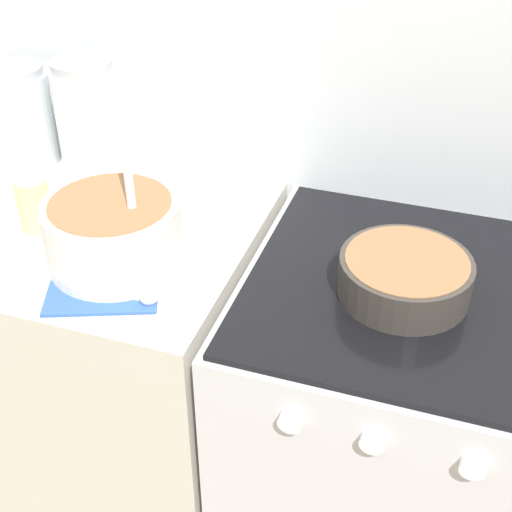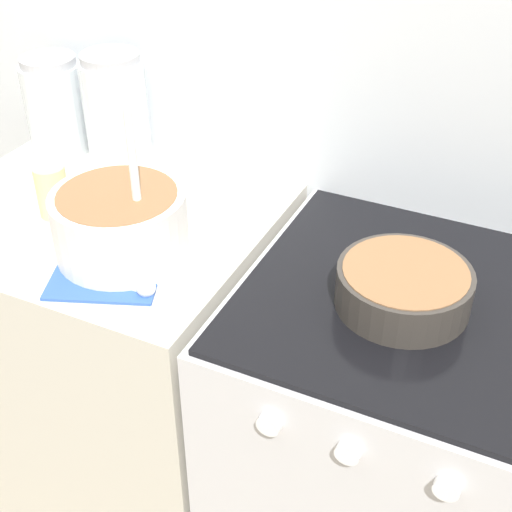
{
  "view_description": "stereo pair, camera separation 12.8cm",
  "coord_description": "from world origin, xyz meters",
  "px_view_note": "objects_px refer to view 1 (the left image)",
  "views": [
    {
      "loc": [
        0.38,
        -0.76,
        1.67
      ],
      "look_at": [
        0.05,
        0.23,
        0.94
      ],
      "focal_mm": 50.0,
      "sensor_mm": 36.0,
      "label": 1
    },
    {
      "loc": [
        0.5,
        -0.71,
        1.67
      ],
      "look_at": [
        0.05,
        0.23,
        0.94
      ],
      "focal_mm": 50.0,
      "sensor_mm": 36.0,
      "label": 2
    }
  ],
  "objects_px": {
    "mixing_bowl": "(113,230)",
    "baking_pan": "(405,276)",
    "stove": "(418,456)",
    "tin_can": "(34,204)",
    "storage_jar_middle": "(90,126)",
    "storage_jar_left": "(24,122)"
  },
  "relations": [
    {
      "from": "mixing_bowl",
      "to": "baking_pan",
      "type": "height_order",
      "value": "mixing_bowl"
    },
    {
      "from": "mixing_bowl",
      "to": "tin_can",
      "type": "height_order",
      "value": "mixing_bowl"
    },
    {
      "from": "stove",
      "to": "storage_jar_middle",
      "type": "distance_m",
      "value": 1.02
    },
    {
      "from": "mixing_bowl",
      "to": "stove",
      "type": "bearing_deg",
      "value": 9.83
    },
    {
      "from": "stove",
      "to": "storage_jar_middle",
      "type": "xyz_separation_m",
      "value": [
        -0.83,
        0.21,
        0.56
      ]
    },
    {
      "from": "stove",
      "to": "mixing_bowl",
      "type": "bearing_deg",
      "value": -170.17
    },
    {
      "from": "mixing_bowl",
      "to": "tin_can",
      "type": "distance_m",
      "value": 0.22
    },
    {
      "from": "mixing_bowl",
      "to": "baking_pan",
      "type": "relative_size",
      "value": 1.33
    },
    {
      "from": "storage_jar_middle",
      "to": "tin_can",
      "type": "bearing_deg",
      "value": -88.84
    },
    {
      "from": "stove",
      "to": "mixing_bowl",
      "type": "height_order",
      "value": "mixing_bowl"
    },
    {
      "from": "storage_jar_left",
      "to": "tin_can",
      "type": "xyz_separation_m",
      "value": [
        0.18,
        -0.25,
        -0.04
      ]
    },
    {
      "from": "mixing_bowl",
      "to": "tin_can",
      "type": "xyz_separation_m",
      "value": [
        -0.21,
        0.06,
        -0.02
      ]
    },
    {
      "from": "storage_jar_left",
      "to": "baking_pan",
      "type": "bearing_deg",
      "value": -14.39
    },
    {
      "from": "storage_jar_middle",
      "to": "tin_can",
      "type": "distance_m",
      "value": 0.26
    },
    {
      "from": "mixing_bowl",
      "to": "storage_jar_middle",
      "type": "height_order",
      "value": "mixing_bowl"
    },
    {
      "from": "mixing_bowl",
      "to": "tin_can",
      "type": "bearing_deg",
      "value": 163.48
    },
    {
      "from": "mixing_bowl",
      "to": "baking_pan",
      "type": "xyz_separation_m",
      "value": [
        0.53,
        0.08,
        -0.04
      ]
    },
    {
      "from": "baking_pan",
      "to": "stove",
      "type": "bearing_deg",
      "value": 18.0
    },
    {
      "from": "baking_pan",
      "to": "tin_can",
      "type": "bearing_deg",
      "value": -178.8
    },
    {
      "from": "baking_pan",
      "to": "storage_jar_left",
      "type": "xyz_separation_m",
      "value": [
        -0.92,
        0.24,
        0.06
      ]
    },
    {
      "from": "stove",
      "to": "mixing_bowl",
      "type": "xyz_separation_m",
      "value": [
        -0.61,
        -0.11,
        0.52
      ]
    },
    {
      "from": "stove",
      "to": "baking_pan",
      "type": "height_order",
      "value": "baking_pan"
    }
  ]
}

